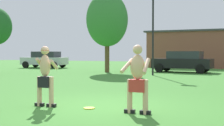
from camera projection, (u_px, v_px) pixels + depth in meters
name	position (u px, v px, depth m)	size (l,w,h in m)	color
ground_plane	(106.00, 106.00, 8.23)	(80.00, 80.00, 0.00)	#428433
player_with_cap	(45.00, 74.00, 8.11)	(0.65, 0.56, 1.66)	black
player_in_red	(137.00, 77.00, 7.14)	(0.66, 0.55, 1.66)	black
frisbee	(89.00, 108.00, 7.83)	(0.30, 0.30, 0.03)	yellow
car_black_near_post	(183.00, 61.00, 22.29)	(4.45, 2.36, 1.58)	black
car_silver_mid_lot	(45.00, 59.00, 28.91)	(4.48, 2.42, 1.58)	silver
lamp_post	(153.00, 26.00, 19.25)	(0.60, 0.24, 5.17)	black
outbuilding_behind_lot	(221.00, 49.00, 30.03)	(14.09, 7.14, 3.64)	brown
tree_left_field	(107.00, 20.00, 22.23)	(3.11, 3.11, 5.96)	brown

